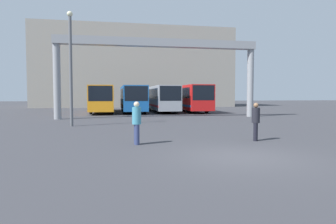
# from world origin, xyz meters

# --- Properties ---
(ground_plane) EXTENTS (200.00, 200.00, 0.00)m
(ground_plane) POSITION_xyz_m (0.00, 0.00, 0.00)
(ground_plane) COLOR #38383D
(building_backdrop) EXTENTS (34.24, 12.00, 13.79)m
(building_backdrop) POSITION_xyz_m (0.00, 46.67, 6.90)
(building_backdrop) COLOR gray
(building_backdrop) RESTS_ON ground
(overhead_gantry) EXTENTS (17.86, 0.80, 6.96)m
(overhead_gantry) POSITION_xyz_m (0.00, 17.26, 5.53)
(overhead_gantry) COLOR gray
(overhead_gantry) RESTS_ON ground
(bus_slot_0) EXTENTS (2.57, 12.06, 3.04)m
(bus_slot_0) POSITION_xyz_m (-5.25, 27.04, 1.76)
(bus_slot_0) COLOR orange
(bus_slot_0) RESTS_ON ground
(bus_slot_1) EXTENTS (2.57, 11.40, 3.04)m
(bus_slot_1) POSITION_xyz_m (-1.75, 26.71, 1.75)
(bus_slot_1) COLOR #1959A5
(bus_slot_1) RESTS_ON ground
(bus_slot_2) EXTENTS (2.46, 10.91, 3.07)m
(bus_slot_2) POSITION_xyz_m (1.75, 26.47, 1.77)
(bus_slot_2) COLOR #999EA5
(bus_slot_2) RESTS_ON ground
(bus_slot_3) EXTENTS (2.59, 10.93, 3.16)m
(bus_slot_3) POSITION_xyz_m (5.25, 26.48, 1.82)
(bus_slot_3) COLOR red
(bus_slot_3) RESTS_ON ground
(pedestrian_mid_left) EXTENTS (0.36, 0.36, 1.75)m
(pedestrian_mid_left) POSITION_xyz_m (-3.14, 3.10, 0.93)
(pedestrian_mid_left) COLOR navy
(pedestrian_mid_left) RESTS_ON ground
(pedestrian_near_right) EXTENTS (0.35, 0.35, 1.67)m
(pedestrian_near_right) POSITION_xyz_m (2.08, 3.17, 0.89)
(pedestrian_near_right) COLOR black
(pedestrian_near_right) RESTS_ON ground
(lamp_post) EXTENTS (0.36, 0.36, 7.35)m
(lamp_post) POSITION_xyz_m (-6.72, 11.16, 4.03)
(lamp_post) COLOR #595B60
(lamp_post) RESTS_ON ground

